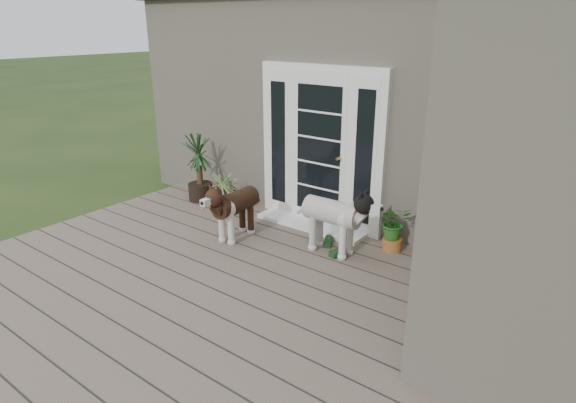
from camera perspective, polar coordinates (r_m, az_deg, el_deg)
The scene contains 14 objects.
deck at distance 5.22m, azimuth -8.24°, elevation -10.99°, with size 6.20×4.60×0.12m, color #6B5B4C.
house_main at distance 8.10m, azimuth 13.30°, elevation 11.25°, with size 7.40×4.00×3.10m, color #665E54.
door_unit at distance 6.49m, azimuth 3.85°, elevation 6.38°, with size 1.90×0.14×2.15m, color white.
door_step at distance 6.67m, azimuth 2.69°, elevation -2.74°, with size 1.60×0.40×0.05m, color white.
brindle_dog at distance 6.22m, azimuth -6.18°, elevation -1.24°, with size 0.37×0.87×0.72m, color #372014, non-canonical shape.
white_dog at distance 5.81m, azimuth 5.21°, elevation -2.54°, with size 0.40×0.93×0.77m, color white, non-canonical shape.
spider_plant at distance 7.13m, azimuth -7.34°, elevation 1.62°, with size 0.69×0.69×0.74m, color #7B8E57, non-canonical shape.
yucca at distance 7.64m, azimuth -10.46°, elevation 3.95°, with size 0.73×0.73×1.05m, color black, non-canonical shape.
herb_a at distance 6.03m, azimuth 12.34°, elevation -3.49°, with size 0.39×0.39×0.49m, color #235117.
herb_b at distance 5.69m, azimuth 17.16°, elevation -4.75°, with size 0.42×0.42×0.63m, color #18541A.
herb_c at distance 5.39m, azimuth 22.41°, elevation -6.83°, with size 0.40×0.40×0.63m, color #215A19.
sapling at distance 4.72m, azimuth 21.28°, elevation -3.12°, with size 0.51×0.51×1.74m, color #214C15, non-canonical shape.
clog_left at distance 6.14m, azimuth 4.77°, elevation -4.76°, with size 0.12×0.27×0.08m, color #153515, non-canonical shape.
clog_right at distance 5.89m, azimuth 6.11°, elevation -5.90°, with size 0.14×0.31×0.09m, color #163719, non-canonical shape.
Camera 1 is at (3.25, -2.67, 2.76)m, focal length 30.07 mm.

